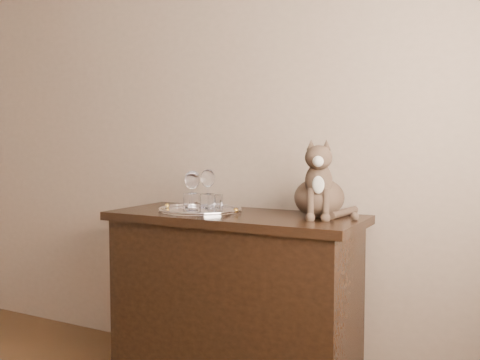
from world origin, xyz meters
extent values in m
cube|color=tan|center=(0.00, 2.25, 1.35)|extent=(4.00, 0.10, 2.70)
cylinder|color=white|center=(0.42, 1.92, 0.85)|extent=(0.40, 0.40, 0.01)
cylinder|color=white|center=(0.50, 1.87, 0.90)|extent=(0.08, 0.08, 0.09)
cylinder|color=silver|center=(0.45, 1.81, 0.90)|extent=(0.08, 0.08, 0.09)
cylinder|color=white|center=(0.52, 1.91, 0.90)|extent=(0.07, 0.07, 0.08)
camera|label=1|loc=(1.79, -0.25, 1.18)|focal=40.00mm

